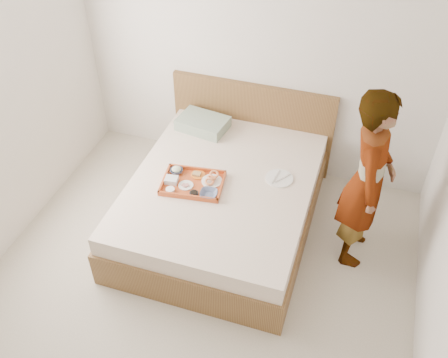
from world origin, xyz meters
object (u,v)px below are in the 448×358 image
person (367,181)px  bed (222,203)px  dinner_plate (279,178)px  tray (193,183)px

person → bed: bearing=90.9°
dinner_plate → person: (0.72, -0.13, 0.28)m
person → dinner_plate: bearing=78.1°
bed → tray: size_ratio=3.82×
bed → dinner_plate: dinner_plate is taller
tray → dinner_plate: (0.70, 0.31, -0.02)m
dinner_plate → person: 0.79m
bed → tray: 0.39m
tray → bed: bearing=22.2°
dinner_plate → tray: bearing=-155.9°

